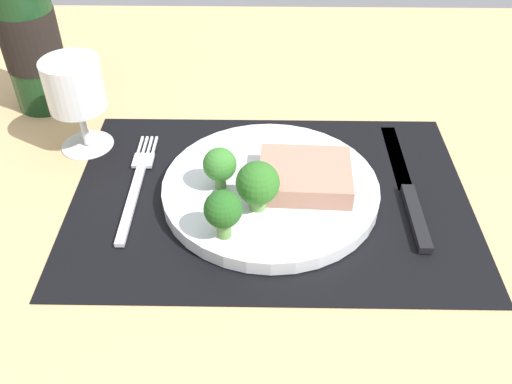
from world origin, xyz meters
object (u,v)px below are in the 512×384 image
Objects in this scene: steak at (305,174)px; wine_glass at (75,91)px; wine_bottle at (27,27)px; knife at (408,191)px; plate at (270,189)px; fork at (137,183)px.

wine_glass is (-26.70, 9.21, 4.87)cm from steak.
wine_bottle is 2.57× the size of wine_glass.
knife is at bearing -13.12° from wine_glass.
wine_bottle is (-46.61, 19.07, 10.60)cm from knife.
wine_glass is at bearing 157.54° from plate.
plate reaches higher than fork.
plate is 25.77cm from wine_glass.
knife is 1.96× the size of wine_glass.
plate is 15.35cm from fork.
plate is 4.22cm from steak.
steak is 0.43× the size of knife.
fork is 1.64× the size of wine_glass.
plate is 0.80× the size of wine_bottle.
steak is 0.52× the size of fork.
knife is 51.46cm from wine_bottle.
wine_glass reaches higher than knife.
plate is 2.41× the size of steak.
fork is 0.83× the size of knife.
wine_bottle reaches higher than plate.
plate is 1.25× the size of fork.
wine_bottle reaches higher than fork.
wine_bottle is (-34.87, 19.32, 8.15)cm from steak.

